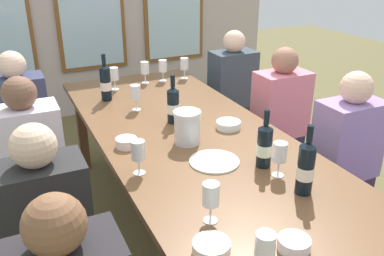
% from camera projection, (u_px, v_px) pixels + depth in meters
% --- Properties ---
extents(ground_plane, '(12.00, 12.00, 0.00)m').
position_uv_depth(ground_plane, '(190.00, 236.00, 2.74)').
color(ground_plane, brown).
extents(dining_table, '(1.03, 2.65, 0.74)m').
position_uv_depth(dining_table, '(190.00, 144.00, 2.47)').
color(dining_table, brown).
rests_on(dining_table, ground).
extents(white_plate_0, '(0.26, 0.26, 0.01)m').
position_uv_depth(white_plate_0, '(214.00, 161.00, 2.13)').
color(white_plate_0, white).
rests_on(white_plate_0, dining_table).
extents(metal_pitcher, '(0.16, 0.16, 0.19)m').
position_uv_depth(metal_pitcher, '(187.00, 127.00, 2.30)').
color(metal_pitcher, silver).
rests_on(metal_pitcher, dining_table).
extents(wine_bottle_0, '(0.08, 0.08, 0.33)m').
position_uv_depth(wine_bottle_0, '(306.00, 168.00, 1.82)').
color(wine_bottle_0, black).
rests_on(wine_bottle_0, dining_table).
extents(wine_bottle_1, '(0.08, 0.08, 0.30)m').
position_uv_depth(wine_bottle_1, '(264.00, 145.00, 2.05)').
color(wine_bottle_1, black).
rests_on(wine_bottle_1, dining_table).
extents(wine_bottle_2, '(0.08, 0.08, 0.33)m').
position_uv_depth(wine_bottle_2, '(106.00, 83.00, 2.93)').
color(wine_bottle_2, black).
rests_on(wine_bottle_2, dining_table).
extents(wine_bottle_3, '(0.08, 0.08, 0.31)m').
position_uv_depth(wine_bottle_3, '(173.00, 105.00, 2.56)').
color(wine_bottle_3, black).
rests_on(wine_bottle_3, dining_table).
extents(tasting_bowl_0, '(0.12, 0.12, 0.05)m').
position_uv_depth(tasting_bowl_0, '(294.00, 244.00, 1.51)').
color(tasting_bowl_0, white).
rests_on(tasting_bowl_0, dining_table).
extents(tasting_bowl_1, '(0.15, 0.15, 0.04)m').
position_uv_depth(tasting_bowl_1, '(228.00, 125.00, 2.52)').
color(tasting_bowl_1, white).
rests_on(tasting_bowl_1, dining_table).
extents(tasting_bowl_2, '(0.12, 0.12, 0.05)m').
position_uv_depth(tasting_bowl_2, '(126.00, 143.00, 2.28)').
color(tasting_bowl_2, white).
rests_on(tasting_bowl_2, dining_table).
extents(tasting_bowl_3, '(0.14, 0.14, 0.05)m').
position_uv_depth(tasting_bowl_3, '(211.00, 248.00, 1.49)').
color(tasting_bowl_3, white).
rests_on(tasting_bowl_3, dining_table).
extents(wine_glass_0, '(0.07, 0.07, 0.17)m').
position_uv_depth(wine_glass_0, '(114.00, 75.00, 3.15)').
color(wine_glass_0, white).
rests_on(wine_glass_0, dining_table).
extents(wine_glass_1, '(0.07, 0.07, 0.17)m').
position_uv_depth(wine_glass_1, '(211.00, 195.00, 1.63)').
color(wine_glass_1, white).
rests_on(wine_glass_1, dining_table).
extents(wine_glass_2, '(0.07, 0.07, 0.17)m').
position_uv_depth(wine_glass_2, '(145.00, 68.00, 3.31)').
color(wine_glass_2, white).
rests_on(wine_glass_2, dining_table).
extents(wine_glass_3, '(0.07, 0.07, 0.17)m').
position_uv_depth(wine_glass_3, '(184.00, 64.00, 3.42)').
color(wine_glass_3, white).
rests_on(wine_glass_3, dining_table).
extents(wine_glass_4, '(0.07, 0.07, 0.17)m').
position_uv_depth(wine_glass_4, '(136.00, 93.00, 2.76)').
color(wine_glass_4, white).
rests_on(wine_glass_4, dining_table).
extents(wine_glass_5, '(0.07, 0.07, 0.17)m').
position_uv_depth(wine_glass_5, '(265.00, 247.00, 1.35)').
color(wine_glass_5, white).
rests_on(wine_glass_5, dining_table).
extents(wine_glass_6, '(0.07, 0.07, 0.17)m').
position_uv_depth(wine_glass_6, '(163.00, 66.00, 3.36)').
color(wine_glass_6, white).
rests_on(wine_glass_6, dining_table).
extents(wine_glass_7, '(0.07, 0.07, 0.17)m').
position_uv_depth(wine_glass_7, '(138.00, 151.00, 1.98)').
color(wine_glass_7, white).
rests_on(wine_glass_7, dining_table).
extents(wine_glass_8, '(0.07, 0.07, 0.17)m').
position_uv_depth(wine_glass_8, '(280.00, 154.00, 1.96)').
color(wine_glass_8, white).
rests_on(wine_glass_8, dining_table).
extents(seated_person_0, '(0.38, 0.24, 1.11)m').
position_uv_depth(seated_person_0, '(23.00, 131.00, 3.02)').
color(seated_person_0, '#25243C').
rests_on(seated_person_0, ground).
extents(seated_person_1, '(0.38, 0.24, 1.11)m').
position_uv_depth(seated_person_1, '(232.00, 96.00, 3.70)').
color(seated_person_1, '#252C2D').
rests_on(seated_person_1, ground).
extents(seated_person_2, '(0.38, 0.24, 1.11)m').
position_uv_depth(seated_person_2, '(33.00, 171.00, 2.47)').
color(seated_person_2, '#293A2F').
rests_on(seated_person_2, ground).
extents(seated_person_3, '(0.38, 0.24, 1.11)m').
position_uv_depth(seated_person_3, '(279.00, 124.00, 3.12)').
color(seated_person_3, '#23243C').
rests_on(seated_person_3, ground).
extents(seated_person_4, '(0.38, 0.24, 1.11)m').
position_uv_depth(seated_person_4, '(50.00, 243.00, 1.88)').
color(seated_person_4, '#22293A').
rests_on(seated_person_4, ground).
extents(seated_person_5, '(0.38, 0.24, 1.11)m').
position_uv_depth(seated_person_5, '(344.00, 163.00, 2.56)').
color(seated_person_5, '#392742').
rests_on(seated_person_5, ground).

